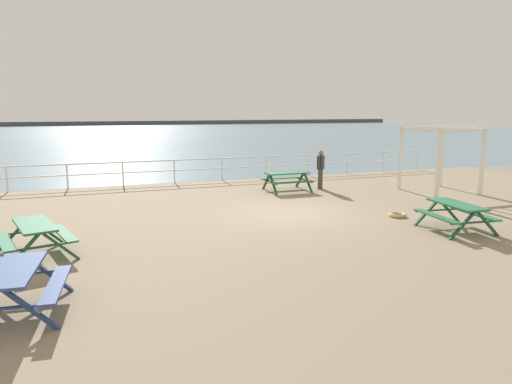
% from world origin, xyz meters
% --- Properties ---
extents(ground_plane, '(30.00, 24.00, 0.20)m').
position_xyz_m(ground_plane, '(0.00, 0.00, -0.10)').
color(ground_plane, gray).
extents(sea_band, '(142.00, 90.00, 0.01)m').
position_xyz_m(sea_band, '(0.00, 52.75, 0.00)').
color(sea_band, slate).
rests_on(sea_band, ground).
extents(distant_shoreline, '(142.00, 6.00, 1.80)m').
position_xyz_m(distant_shoreline, '(0.00, 95.75, 0.00)').
color(distant_shoreline, '#4C4C47').
rests_on(distant_shoreline, ground).
extents(seaward_railing, '(23.07, 0.07, 1.08)m').
position_xyz_m(seaward_railing, '(-0.00, 7.75, 0.76)').
color(seaward_railing, white).
rests_on(seaward_railing, ground).
extents(picnic_table_near_left, '(1.71, 1.95, 0.80)m').
position_xyz_m(picnic_table_near_left, '(-7.38, -5.15, 0.58)').
color(picnic_table_near_left, '#334C84').
rests_on(picnic_table_near_left, ground).
extents(picnic_table_near_right, '(1.89, 2.11, 0.80)m').
position_xyz_m(picnic_table_near_right, '(-7.35, -1.93, 0.58)').
color(picnic_table_near_right, '#286B47').
rests_on(picnic_table_near_right, ground).
extents(picnic_table_mid_centre, '(1.72, 1.96, 0.80)m').
position_xyz_m(picnic_table_mid_centre, '(3.44, -3.56, 0.58)').
color(picnic_table_mid_centre, '#286B47').
rests_on(picnic_table_mid_centre, ground).
extents(picnic_table_far_left, '(1.81, 1.56, 0.80)m').
position_xyz_m(picnic_table_far_left, '(1.70, 3.96, 0.58)').
color(picnic_table_far_left, '#286B47').
rests_on(picnic_table_far_left, ground).
extents(visitor, '(0.42, 0.39, 1.66)m').
position_xyz_m(visitor, '(3.21, 3.86, 0.95)').
color(visitor, '#4C4233').
rests_on(visitor, ground).
extents(lattice_pergola, '(2.45, 2.57, 2.70)m').
position_xyz_m(lattice_pergola, '(7.44, 1.52, 2.00)').
color(lattice_pergola, white).
rests_on(lattice_pergola, ground).
extents(rope_coil, '(0.55, 0.55, 0.11)m').
position_xyz_m(rope_coil, '(3.01, -1.60, 0.06)').
color(rope_coil, tan).
rests_on(rope_coil, ground).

